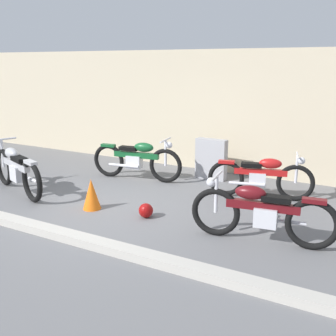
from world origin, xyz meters
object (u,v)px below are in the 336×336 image
(traffic_cone, at_px, (91,194))
(helmet, at_px, (146,211))
(motorcycle_maroon, at_px, (261,212))
(stone_marker, at_px, (211,159))
(motorcycle_green, at_px, (137,159))
(motorcycle_red, at_px, (261,177))
(motorcycle_silver, at_px, (16,169))

(traffic_cone, bearing_deg, helmet, 6.32)
(helmet, height_order, motorcycle_maroon, motorcycle_maroon)
(stone_marker, bearing_deg, motorcycle_maroon, -54.22)
(motorcycle_maroon, bearing_deg, motorcycle_green, -37.47)
(motorcycle_red, bearing_deg, motorcycle_silver, -169.79)
(motorcycle_red, bearing_deg, motorcycle_maroon, -87.99)
(stone_marker, bearing_deg, motorcycle_silver, -136.29)
(traffic_cone, distance_m, motorcycle_silver, 1.91)
(traffic_cone, xyz_separation_m, motorcycle_red, (2.42, 2.04, 0.15))
(motorcycle_green, relative_size, motorcycle_maroon, 1.01)
(motorcycle_red, distance_m, motorcycle_maroon, 2.02)
(helmet, distance_m, motorcycle_maroon, 1.98)
(motorcycle_maroon, bearing_deg, motorcycle_red, -81.45)
(motorcycle_green, xyz_separation_m, motorcycle_maroon, (3.35, -1.86, -0.01))
(motorcycle_maroon, relative_size, motorcycle_silver, 0.98)
(motorcycle_red, bearing_deg, helmet, -140.19)
(motorcycle_green, bearing_deg, helmet, -61.41)
(helmet, bearing_deg, motorcycle_green, 127.07)
(traffic_cone, bearing_deg, motorcycle_silver, 179.48)
(motorcycle_red, relative_size, motorcycle_maroon, 0.93)
(helmet, height_order, motorcycle_green, motorcycle_green)
(motorcycle_maroon, height_order, motorcycle_silver, motorcycle_silver)
(motorcycle_green, distance_m, motorcycle_maroon, 3.84)
(stone_marker, distance_m, motorcycle_green, 1.63)
(stone_marker, relative_size, helmet, 3.68)
(motorcycle_red, xyz_separation_m, motorcycle_maroon, (0.59, -1.93, 0.02))
(motorcycle_red, distance_m, motorcycle_silver, 4.76)
(traffic_cone, xyz_separation_m, motorcycle_maroon, (3.01, 0.11, 0.18))
(stone_marker, xyz_separation_m, motorcycle_green, (-1.39, -0.85, 0.01))
(helmet, bearing_deg, motorcycle_red, 54.74)
(traffic_cone, xyz_separation_m, motorcycle_silver, (-1.90, 0.02, 0.21))
(stone_marker, distance_m, traffic_cone, 3.02)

